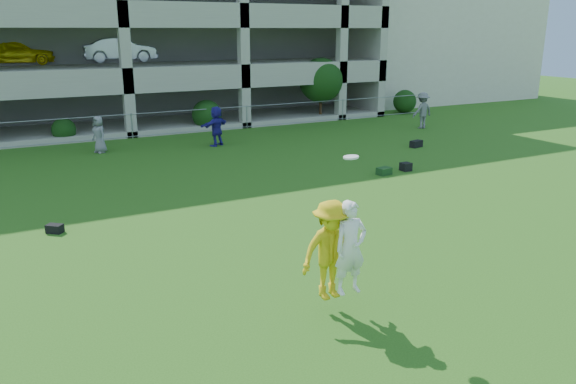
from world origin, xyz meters
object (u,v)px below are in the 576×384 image
stucco_building (399,30)px  frisbee_contest (335,249)px  crate_d (406,167)px  parking_garage (90,12)px  bystander_c (99,134)px  bystander_f (422,110)px  bystander_d (216,126)px

stucco_building → frisbee_contest: size_ratio=6.06×
crate_d → parking_garage: (-7.42, 19.96, 5.86)m
bystander_c → parking_garage: 12.68m
stucco_building → bystander_f: size_ratio=8.53×
bystander_d → crate_d: bearing=91.7°
frisbee_contest → bystander_f: bearing=44.9°
bystander_d → parking_garage: 13.65m
crate_d → bystander_d: bearing=120.3°
stucco_building → crate_d: stucco_building is taller
crate_d → frisbee_contest: frisbee_contest is taller
bystander_c → frisbee_contest: bearing=-18.8°
bystander_d → frisbee_contest: size_ratio=0.67×
bystander_c → crate_d: size_ratio=4.43×
crate_d → bystander_c: bearing=137.6°
stucco_building → bystander_c: size_ratio=10.32×
crate_d → parking_garage: bearing=110.4°
bystander_d → crate_d: (4.48, -7.66, -0.73)m
frisbee_contest → stucco_building: bearing=49.9°
bystander_f → parking_garage: size_ratio=0.06×
stucco_building → bystander_c: 27.89m
stucco_building → frisbee_contest: (-23.73, -28.15, -3.77)m
bystander_c → parking_garage: (1.96, 11.38, 5.24)m
bystander_f → bystander_d: bearing=-7.0°
bystander_c → frisbee_contest: frisbee_contest is taller
frisbee_contest → bystander_d: bearing=76.8°
stucco_building → bystander_d: bearing=-147.9°
bystander_c → bystander_d: bearing=56.3°
bystander_d → frisbee_contest: (-3.66, -15.55, 0.35)m
bystander_f → crate_d: size_ratio=5.36×
crate_d → parking_garage: 22.09m
bystander_d → bystander_c: bearing=-39.2°
stucco_building → frisbee_contest: stucco_building is taller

